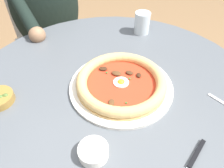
# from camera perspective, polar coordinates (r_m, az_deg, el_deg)

# --- Properties ---
(dining_table) EXTENTS (1.00, 1.00, 0.73)m
(dining_table) POSITION_cam_1_polar(r_m,az_deg,el_deg) (0.78, 0.21, -8.07)
(dining_table) COLOR #565B60
(dining_table) RESTS_ON ground
(pizza_on_plate) EXTENTS (0.33, 0.33, 0.04)m
(pizza_on_plate) POSITION_cam_1_polar(r_m,az_deg,el_deg) (0.66, 2.52, 0.18)
(pizza_on_plate) COLOR white
(pizza_on_plate) RESTS_ON dining_table
(water_glass) EXTENTS (0.07, 0.07, 0.09)m
(water_glass) POSITION_cam_1_polar(r_m,az_deg,el_deg) (0.94, 8.17, 15.83)
(water_glass) COLOR silver
(water_glass) RESTS_ON dining_table
(steak_knife) EXTENTS (0.13, 0.18, 0.01)m
(steak_knife) POSITION_cam_1_polar(r_m,az_deg,el_deg) (0.56, 20.90, -19.39)
(steak_knife) COLOR silver
(steak_knife) RESTS_ON dining_table
(ramekin_capers) EXTENTS (0.07, 0.07, 0.03)m
(ramekin_capers) POSITION_cam_1_polar(r_m,az_deg,el_deg) (0.53, -5.11, -17.85)
(ramekin_capers) COLOR white
(ramekin_capers) RESTS_ON dining_table
(diner_person) EXTENTS (0.44, 0.58, 1.18)m
(diner_person) POSITION_cam_1_polar(r_m,az_deg,el_deg) (1.35, -15.76, 11.49)
(diner_person) COLOR #282833
(diner_person) RESTS_ON ground
(cafe_chair_diner) EXTENTS (0.55, 0.55, 0.85)m
(cafe_chair_diner) POSITION_cam_1_polar(r_m,az_deg,el_deg) (1.47, -17.39, 13.57)
(cafe_chair_diner) COLOR beige
(cafe_chair_diner) RESTS_ON ground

